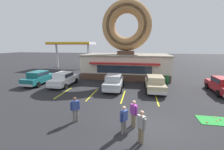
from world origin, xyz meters
name	(u,v)px	position (x,y,z in m)	size (l,w,h in m)	color
ground_plane	(152,127)	(0.00, 0.00, 0.00)	(160.00, 160.00, 0.00)	#232326
donut_shop_building	(126,52)	(-2.83, 13.94, 3.74)	(12.30, 6.75, 10.96)	brown
mini_donut_near_left	(217,121)	(4.08, 1.46, 0.05)	(0.13, 0.13, 0.04)	#E5C666
mini_donut_mid_right	(207,122)	(3.37, 1.09, 0.05)	(0.13, 0.13, 0.04)	#A5724C
mini_donut_far_right	(216,117)	(4.20, 1.89, 0.05)	(0.13, 0.13, 0.04)	#E5C666
mini_donut_extra	(220,120)	(4.36, 1.63, 0.05)	(0.13, 0.13, 0.04)	#D8667F
golf_ball	(213,118)	(3.98, 1.72, 0.05)	(0.04, 0.04, 0.04)	white
car_silver	(114,81)	(-3.49, 7.21, 0.87)	(2.11, 4.62, 1.60)	#B2B5BA
car_champagne	(155,83)	(0.80, 7.34, 0.87)	(2.04, 4.59, 1.60)	#BCAD89
car_red	(223,85)	(7.32, 7.72, 0.87)	(2.12, 4.63, 1.60)	maroon
car_white	(64,78)	(-9.46, 7.51, 0.87)	(2.03, 4.58, 1.60)	silver
car_teal	(39,77)	(-12.79, 7.60, 0.87)	(2.04, 4.59, 1.60)	#196066
pedestrian_blue_sweater_man	(134,112)	(-1.06, -0.11, 0.89)	(0.43, 0.47, 1.61)	#7F7056
pedestrian_hooded_kid	(124,119)	(-1.55, -0.91, 0.86)	(0.41, 0.51, 1.57)	slate
pedestrian_leather_jacket_man	(141,125)	(-0.64, -1.54, 0.93)	(0.43, 0.47, 1.68)	#7F7056
pedestrian_clipboard_woman	(75,108)	(-4.64, -0.16, 0.88)	(0.49, 0.42, 1.59)	slate
trash_bin	(167,79)	(2.62, 10.99, 0.50)	(0.57, 0.57, 0.97)	#1E662D
gas_station_canopy	(72,44)	(-14.63, 21.03, 4.86)	(9.00, 4.46, 5.30)	silver
parking_stripe_far_left	(64,93)	(-8.22, 5.00, 0.00)	(0.12, 3.60, 0.01)	yellow
parking_stripe_left	(92,95)	(-5.22, 5.00, 0.00)	(0.12, 3.60, 0.01)	yellow
parking_stripe_mid_left	(123,96)	(-2.22, 5.00, 0.00)	(0.12, 3.60, 0.01)	yellow
parking_stripe_centre	(156,98)	(0.78, 5.00, 0.00)	(0.12, 3.60, 0.01)	yellow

